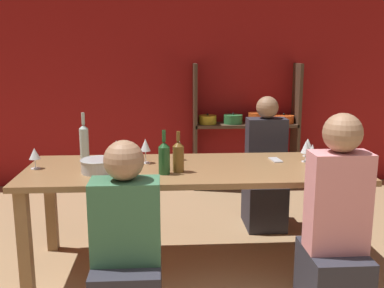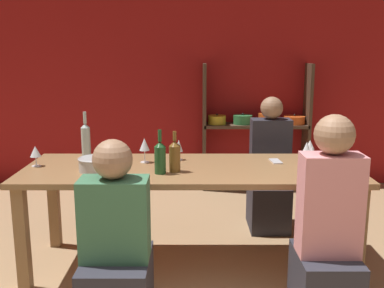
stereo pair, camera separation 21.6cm
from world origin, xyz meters
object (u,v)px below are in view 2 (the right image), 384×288
Objects in this scene: mixing_bowl at (97,164)px; wine_glass_white_a at (308,149)px; shelf_unit at (258,143)px; person_far_a at (271,180)px; wine_bottle_amber at (176,156)px; cell_phone at (277,161)px; wine_glass_red_a at (180,146)px; dining_table at (192,179)px; wine_bottle_green at (87,139)px; wine_glass_empty_a at (311,156)px; wine_glass_red_d at (314,153)px; wine_glass_empty_c at (312,145)px; person_near_b at (329,247)px; person_near_a at (118,260)px; wine_glass_empty_d at (37,152)px; wine_glass_empty_b at (357,164)px; wine_glass_red_c at (314,165)px; wine_bottle_dark at (162,157)px; wine_glass_red_b at (146,145)px; wine_glass_white_b at (117,146)px.

mixing_bowl is 1.49× the size of wine_glass_white_a.
shelf_unit is 1.25m from person_far_a.
wine_bottle_amber is at bearing 46.93° from person_far_a.
mixing_bowl is 1.34m from cell_phone.
cell_phone is at bearing -5.20° from wine_glass_red_a.
dining_table is 6.65× the size of wine_bottle_green.
wine_glass_red_a is at bearing 160.28° from wine_glass_empty_a.
wine_glass_empty_c is at bearing 78.08° from wine_glass_red_d.
shelf_unit is 2.73m from person_near_b.
person_near_b is at bearing -94.75° from wine_glass_white_a.
wine_glass_white_a is at bearing 33.73° from person_near_a.
wine_glass_empty_d is (-2.07, -0.26, 0.01)m from wine_glass_empty_c.
wine_glass_empty_c is (1.05, 0.41, -0.01)m from wine_bottle_amber.
wine_bottle_green is 1.66m from person_far_a.
wine_bottle_amber is 1.77× the size of wine_glass_empty_a.
wine_glass_empty_b is at bearing -11.83° from wine_bottle_amber.
wine_glass_red_d is (0.09, 0.34, 0.00)m from wine_glass_red_c.
person_near_a reaches higher than mixing_bowl.
wine_glass_empty_d is (-1.91, 0.38, -0.00)m from wine_glass_red_c.
wine_bottle_green is 1.71m from wine_glass_empty_a.
person_far_a reaches higher than wine_bottle_amber.
wine_bottle_dark reaches higher than wine_glass_empty_a.
wine_glass_red_c reaches higher than wine_glass_empty_c.
wine_glass_empty_b is at bearing -1.78° from wine_glass_red_c.
cell_phone is at bearing 124.56° from wine_glass_empty_a.
person_far_a is at bearing 30.15° from wine_glass_red_b.
wine_bottle_green is at bearing 159.99° from wine_glass_empty_b.
wine_glass_red_b is 0.15× the size of person_near_b.
wine_glass_red_b is at bearing 84.89° from person_near_a.
wine_glass_white_a is (0.97, 0.23, -0.00)m from wine_bottle_amber.
wine_glass_empty_c is 2.08m from wine_glass_empty_d.
mixing_bowl is 1.71× the size of wine_glass_empty_c.
wine_glass_red_b is at bearing 3.89° from wine_glass_white_b.
person_far_a is at bearing 21.63° from wine_glass_empty_d.
wine_glass_white_a reaches higher than dining_table.
person_near_b is at bearing -93.05° from wine_glass_empty_a.
wine_glass_red_c is (0.88, -0.58, 0.00)m from wine_glass_red_a.
person_far_a is (-0.15, 0.65, -0.43)m from wine_glass_white_a.
wine_bottle_dark reaches higher than wine_bottle_amber.
dining_table is 0.69m from mixing_bowl.
person_near_a is (-1.30, -0.74, -0.46)m from wine_glass_red_d.
cell_phone is 0.14× the size of person_near_a.
cell_phone is (-0.41, 0.52, -0.11)m from wine_glass_empty_b.
wine_glass_white_a is at bearing 2.28° from wine_glass_empty_d.
wine_bottle_amber is at bearing -93.04° from wine_glass_red_a.
wine_glass_red_d is at bearing 83.86° from person_near_b.
wine_glass_white_b is at bearing -178.59° from cell_phone.
wine_glass_empty_d is (-1.99, -0.08, -0.00)m from wine_glass_white_a.
wine_glass_red_b is at bearing 172.37° from wine_glass_red_d.
wine_glass_empty_b is 0.91× the size of wine_glass_white_b.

